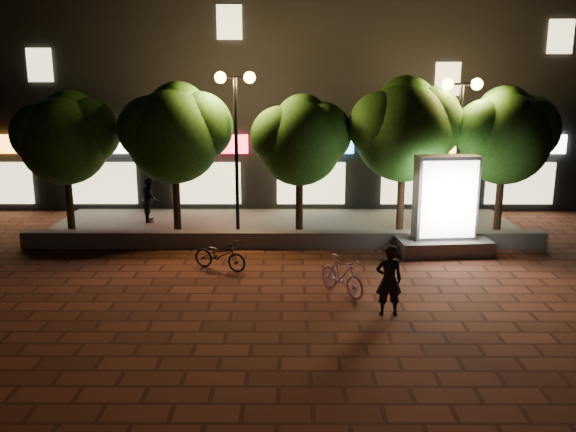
{
  "coord_description": "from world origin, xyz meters",
  "views": [
    {
      "loc": [
        0.19,
        -13.73,
        5.2
      ],
      "look_at": [
        0.14,
        1.5,
        1.58
      ],
      "focal_mm": 37.48,
      "sensor_mm": 36.0,
      "label": 1
    }
  ],
  "objects_px": {
    "tree_far_right": "(506,133)",
    "scooter_pink": "(342,276)",
    "tree_right": "(405,126)",
    "tree_far_left": "(66,135)",
    "street_lamp_right": "(460,116)",
    "pedestrian": "(151,199)",
    "tree_mid": "(301,137)",
    "tree_left": "(176,130)",
    "street_lamp_left": "(236,112)",
    "scooter_parked": "(220,255)",
    "rider": "(389,280)",
    "ad_kiosk": "(444,214)"
  },
  "relations": [
    {
      "from": "tree_left",
      "to": "rider",
      "type": "xyz_separation_m",
      "value": [
        5.8,
        -6.76,
        -2.64
      ]
    },
    {
      "from": "tree_left",
      "to": "street_lamp_right",
      "type": "bearing_deg",
      "value": -1.68
    },
    {
      "from": "tree_far_right",
      "to": "pedestrian",
      "type": "height_order",
      "value": "tree_far_right"
    },
    {
      "from": "street_lamp_left",
      "to": "rider",
      "type": "bearing_deg",
      "value": -59.29
    },
    {
      "from": "tree_left",
      "to": "tree_far_left",
      "type": "bearing_deg",
      "value": -180.0
    },
    {
      "from": "street_lamp_left",
      "to": "street_lamp_right",
      "type": "xyz_separation_m",
      "value": [
        7.0,
        0.0,
        -0.13
      ]
    },
    {
      "from": "tree_far_left",
      "to": "tree_far_right",
      "type": "height_order",
      "value": "tree_far_right"
    },
    {
      "from": "street_lamp_right",
      "to": "scooter_pink",
      "type": "xyz_separation_m",
      "value": [
        -4.06,
        -5.21,
        -3.43
      ]
    },
    {
      "from": "tree_right",
      "to": "tree_far_right",
      "type": "distance_m",
      "value": 3.2
    },
    {
      "from": "tree_far_left",
      "to": "scooter_parked",
      "type": "xyz_separation_m",
      "value": [
        5.25,
        -3.62,
        -2.88
      ]
    },
    {
      "from": "tree_mid",
      "to": "scooter_pink",
      "type": "height_order",
      "value": "tree_mid"
    },
    {
      "from": "tree_far_right",
      "to": "scooter_pink",
      "type": "relative_size",
      "value": 3.06
    },
    {
      "from": "tree_far_right",
      "to": "rider",
      "type": "bearing_deg",
      "value": -124.79
    },
    {
      "from": "tree_right",
      "to": "tree_far_right",
      "type": "relative_size",
      "value": 1.06
    },
    {
      "from": "tree_far_left",
      "to": "street_lamp_right",
      "type": "bearing_deg",
      "value": -1.21
    },
    {
      "from": "pedestrian",
      "to": "street_lamp_left",
      "type": "bearing_deg",
      "value": -130.0
    },
    {
      "from": "street_lamp_left",
      "to": "ad_kiosk",
      "type": "bearing_deg",
      "value": -16.03
    },
    {
      "from": "rider",
      "to": "tree_mid",
      "type": "bearing_deg",
      "value": -77.76
    },
    {
      "from": "street_lamp_left",
      "to": "pedestrian",
      "type": "bearing_deg",
      "value": 150.63
    },
    {
      "from": "tree_far_right",
      "to": "scooter_parked",
      "type": "bearing_deg",
      "value": -157.51
    },
    {
      "from": "street_lamp_left",
      "to": "pedestrian",
      "type": "height_order",
      "value": "street_lamp_left"
    },
    {
      "from": "scooter_pink",
      "to": "tree_right",
      "type": "bearing_deg",
      "value": 30.91
    },
    {
      "from": "street_lamp_left",
      "to": "scooter_pink",
      "type": "height_order",
      "value": "street_lamp_left"
    },
    {
      "from": "tree_right",
      "to": "tree_far_left",
      "type": "bearing_deg",
      "value": -180.0
    },
    {
      "from": "tree_left",
      "to": "scooter_pink",
      "type": "relative_size",
      "value": 3.14
    },
    {
      "from": "tree_left",
      "to": "street_lamp_left",
      "type": "distance_m",
      "value": 2.05
    },
    {
      "from": "street_lamp_left",
      "to": "scooter_pink",
      "type": "xyz_separation_m",
      "value": [
        2.94,
        -5.21,
        -3.56
      ]
    },
    {
      "from": "scooter_pink",
      "to": "scooter_parked",
      "type": "height_order",
      "value": "scooter_pink"
    },
    {
      "from": "scooter_pink",
      "to": "scooter_parked",
      "type": "xyz_separation_m",
      "value": [
        -3.14,
        1.85,
        -0.06
      ]
    },
    {
      "from": "tree_far_left",
      "to": "tree_far_right",
      "type": "distance_m",
      "value": 14.0
    },
    {
      "from": "street_lamp_left",
      "to": "scooter_pink",
      "type": "bearing_deg",
      "value": -60.55
    },
    {
      "from": "scooter_pink",
      "to": "rider",
      "type": "relative_size",
      "value": 0.97
    },
    {
      "from": "tree_far_right",
      "to": "scooter_parked",
      "type": "height_order",
      "value": "tree_far_right"
    },
    {
      "from": "tree_mid",
      "to": "tree_left",
      "type": "bearing_deg",
      "value": 180.0
    },
    {
      "from": "tree_far_left",
      "to": "pedestrian",
      "type": "relative_size",
      "value": 2.9
    },
    {
      "from": "rider",
      "to": "pedestrian",
      "type": "distance_m",
      "value": 10.93
    },
    {
      "from": "ad_kiosk",
      "to": "scooter_parked",
      "type": "xyz_separation_m",
      "value": [
        -6.42,
        -1.57,
        -0.76
      ]
    },
    {
      "from": "tree_mid",
      "to": "tree_right",
      "type": "height_order",
      "value": "tree_right"
    },
    {
      "from": "street_lamp_right",
      "to": "tree_far_right",
      "type": "bearing_deg",
      "value": 9.61
    },
    {
      "from": "tree_mid",
      "to": "street_lamp_right",
      "type": "height_order",
      "value": "street_lamp_right"
    },
    {
      "from": "tree_right",
      "to": "pedestrian",
      "type": "distance_m",
      "value": 9.13
    },
    {
      "from": "scooter_parked",
      "to": "tree_far_left",
      "type": "bearing_deg",
      "value": 79.35
    },
    {
      "from": "street_lamp_left",
      "to": "street_lamp_right",
      "type": "distance_m",
      "value": 7.0
    },
    {
      "from": "street_lamp_right",
      "to": "street_lamp_left",
      "type": "bearing_deg",
      "value": 180.0
    },
    {
      "from": "street_lamp_left",
      "to": "scooter_pink",
      "type": "distance_m",
      "value": 6.97
    },
    {
      "from": "street_lamp_left",
      "to": "rider",
      "type": "relative_size",
      "value": 3.22
    },
    {
      "from": "tree_left",
      "to": "pedestrian",
      "type": "height_order",
      "value": "tree_left"
    },
    {
      "from": "ad_kiosk",
      "to": "pedestrian",
      "type": "bearing_deg",
      "value": 159.12
    },
    {
      "from": "rider",
      "to": "street_lamp_right",
      "type": "bearing_deg",
      "value": -118.55
    },
    {
      "from": "tree_left",
      "to": "tree_right",
      "type": "xyz_separation_m",
      "value": [
        7.3,
        0.0,
        0.12
      ]
    }
  ]
}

